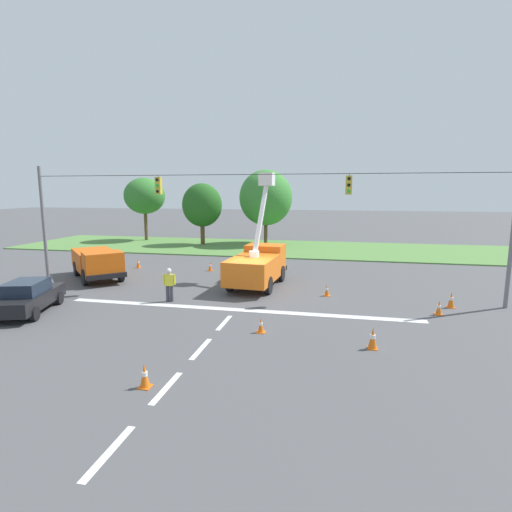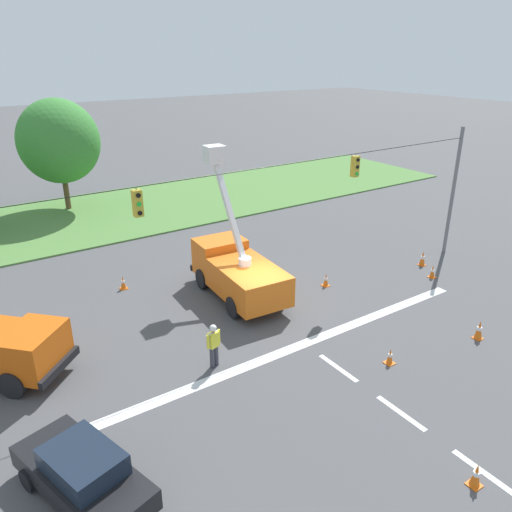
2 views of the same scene
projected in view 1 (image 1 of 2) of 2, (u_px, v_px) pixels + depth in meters
The scene contains 19 objects.
ground_plane at pixel (250, 294), 22.45m from camera, with size 200.00×200.00×0.00m, color #4C4C4F.
grass_verge at pixel (290, 248), 39.82m from camera, with size 56.00×12.00×0.10m, color #517F3D.
lane_markings at pixel (227, 319), 18.04m from camera, with size 17.60×15.25×0.01m.
signal_gantry at pixel (250, 218), 21.76m from camera, with size 26.20×0.33×7.20m.
tree_far_west at pixel (145, 196), 45.44m from camera, with size 4.55×4.76×7.21m.
tree_west at pixel (202, 205), 41.94m from camera, with size 4.24×3.61×6.52m.
tree_centre at pixel (266, 198), 42.25m from camera, with size 5.58×6.14×7.93m.
utility_truck_bucket_lift at pixel (258, 263), 24.21m from camera, with size 2.89×6.08×6.86m.
utility_truck_support_near at pixel (97, 262), 26.21m from camera, with size 5.74×5.84×2.01m.
sedan_black at pixel (28, 297), 18.87m from camera, with size 2.89×4.62×1.56m.
road_worker at pixel (169, 283), 20.76m from camera, with size 0.63×0.33×1.77m.
traffic_cone_foreground_left at pixel (451, 300), 19.73m from camera, with size 0.36×0.36×0.82m.
traffic_cone_foreground_right at pixel (138, 263), 29.99m from camera, with size 0.36×0.36×0.74m.
traffic_cone_mid_left at pixel (327, 290), 21.97m from camera, with size 0.36×0.36×0.66m.
traffic_cone_mid_right at pixel (373, 338), 14.59m from camera, with size 0.36×0.36×0.82m.
traffic_cone_near_bucket at pixel (439, 308), 18.62m from camera, with size 0.36×0.36×0.69m.
traffic_cone_lane_edge_a at pixel (261, 325), 16.29m from camera, with size 0.36×0.36×0.63m.
traffic_cone_lane_edge_b at pixel (145, 376), 11.72m from camera, with size 0.36×0.36×0.74m.
traffic_cone_far_left at pixel (210, 266), 28.88m from camera, with size 0.36×0.36×0.69m.
Camera 1 is at (4.86, -21.26, 5.74)m, focal length 28.00 mm.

